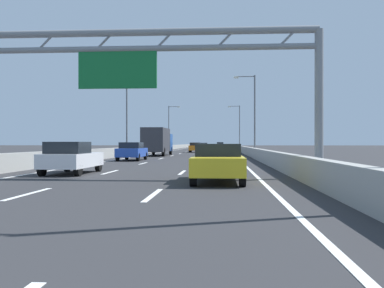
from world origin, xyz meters
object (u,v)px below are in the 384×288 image
Objects in this scene: silver_car at (203,146)px; streetlamp_left_mid at (129,110)px; streetlamp_right_far at (238,124)px; white_car at (71,158)px; yellow_car at (218,162)px; black_car at (220,145)px; orange_car at (195,147)px; blue_car at (132,151)px; streetlamp_right_mid at (253,110)px; box_truck at (157,141)px; streetlamp_left_far at (170,125)px; sign_gantry at (132,64)px.

streetlamp_left_mid is at bearing -100.26° from silver_car.
streetlamp_right_far is 73.83m from white_car.
yellow_car is at bearing -92.90° from streetlamp_right_far.
streetlamp_right_far reaches higher than black_car.
orange_car is at bearing 60.95° from streetlamp_left_mid.
silver_car is (3.57, 57.03, -0.04)m from blue_car.
blue_car is 57.14m from silver_car.
streetlamp_right_mid is 11.97m from box_truck.
streetlamp_left_far is 2.14× the size of blue_car.
streetlamp_left_far and streetlamp_right_far have the same top height.
streetlamp_right_mid is at bearing -85.66° from black_car.
silver_car is 75.83m from yellow_car.
black_car is at bearing 85.31° from white_car.
blue_car is 0.96× the size of yellow_car.
streetlamp_right_mid is at bearing 77.08° from sign_gantry.
sign_gantry is 3.59× the size of blue_car.
yellow_car is (6.96, -3.60, -0.02)m from white_car.
sign_gantry is 33.83m from streetlamp_right_mid.
blue_car is (-0.28, 15.10, 0.01)m from white_car.
streetlamp_left_mid reaches higher than blue_car.
streetlamp_right_mid is 1.07× the size of box_truck.
streetlamp_left_mid is 1.00× the size of streetlamp_right_mid.
streetlamp_right_mid is at bearing -70.24° from streetlamp_left_far.
sign_gantry is at bearing -77.40° from streetlamp_left_mid.
white_car is 0.95× the size of blue_car.
streetlamp_left_mid is at bearing 107.57° from yellow_car.
streetlamp_right_far is at bearing 0.00° from streetlamp_left_far.
streetlamp_left_mid is at bearing 102.60° from sign_gantry.
blue_car is at bearing -95.96° from black_car.
sign_gantry is 74.92m from streetlamp_right_far.
silver_car is at bearing 87.39° from white_car.
box_truck is at bearing 102.55° from yellow_car.
streetlamp_left_mid is at bearing 180.00° from streetlamp_right_mid.
streetlamp_left_far is 73.14m from white_car.
streetlamp_left_mid reaches higher than yellow_car.
streetlamp_left_mid reaches higher than sign_gantry.
white_car is at bearing -94.69° from black_car.
streetlamp_left_mid is 2.30× the size of black_car.
white_car reaches higher than silver_car.
orange_car is (-0.07, 46.10, -4.06)m from sign_gantry.
blue_car is at bearing -93.58° from silver_car.
sign_gantry is 85.39m from black_car.
streetlamp_left_mid is at bearing -109.76° from streetlamp_right_far.
streetlamp_left_far is 14.93m from streetlamp_right_far.
black_car is (10.96, 52.25, -4.60)m from streetlamp_left_mid.
streetlamp_right_mid is at bearing 0.00° from streetlamp_left_mid.
box_truck is at bearing 96.48° from sign_gantry.
streetlamp_right_mid is at bearing -59.82° from orange_car.
blue_car is at bearing 111.16° from yellow_car.
black_car is at bearing 110.36° from streetlamp_right_far.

